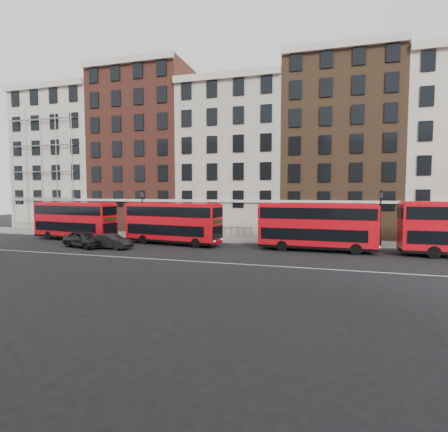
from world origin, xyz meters
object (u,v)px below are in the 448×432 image
(bus_c, at_px, (316,225))
(bus_b, at_px, (173,222))
(car_rear, at_px, (84,239))
(bus_a, at_px, (75,220))
(car_front, at_px, (110,241))

(bus_c, bearing_deg, bus_b, -178.74)
(car_rear, bearing_deg, bus_c, -62.11)
(bus_a, bearing_deg, bus_b, 7.44)
(bus_b, bearing_deg, bus_a, -172.07)
(bus_a, relative_size, car_rear, 2.15)
(car_front, bearing_deg, bus_c, -71.44)
(bus_c, xyz_separation_m, car_rear, (-21.25, -4.07, -1.49))
(bus_b, xyz_separation_m, car_rear, (-7.32, -4.07, -1.45))
(bus_b, xyz_separation_m, bus_c, (13.92, -0.00, 0.05))
(car_rear, relative_size, car_front, 1.12)
(car_rear, height_order, car_front, car_rear)
(bus_b, height_order, bus_c, bus_c)
(bus_b, distance_m, car_rear, 8.50)
(bus_a, relative_size, bus_b, 0.99)
(bus_b, height_order, car_rear, bus_b)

